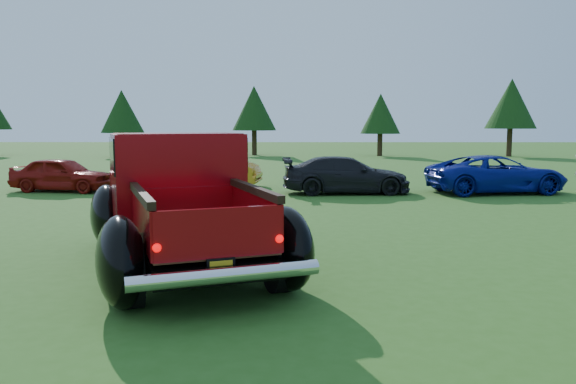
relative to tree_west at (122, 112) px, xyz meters
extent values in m
plane|color=#2F5C1A|center=(12.00, -29.00, -3.11)|extent=(120.00, 120.00, 0.00)
cylinder|color=#332114|center=(0.00, 0.00, -2.28)|extent=(0.36, 0.36, 1.66)
cone|color=black|center=(0.00, 0.00, 0.02)|extent=(2.94, 2.94, 2.94)
cylinder|color=#332114|center=(9.00, 2.00, -2.21)|extent=(0.36, 0.36, 1.80)
cone|color=black|center=(9.00, 2.00, 0.29)|extent=(3.20, 3.20, 3.20)
cylinder|color=#332114|center=(18.00, 1.00, -2.32)|extent=(0.36, 0.36, 1.58)
cone|color=black|center=(18.00, 1.00, -0.12)|extent=(2.82, 2.82, 2.82)
cylinder|color=#332114|center=(27.00, 0.50, -2.14)|extent=(0.36, 0.36, 1.94)
cone|color=black|center=(27.00, 0.50, 0.56)|extent=(3.46, 3.46, 3.46)
cylinder|color=black|center=(9.69, -32.23, -2.65)|extent=(0.58, 0.96, 0.92)
cylinder|color=black|center=(11.52, -31.55, -2.65)|extent=(0.58, 0.96, 0.92)
cylinder|color=black|center=(8.40, -28.79, -2.65)|extent=(0.58, 0.96, 0.92)
cylinder|color=black|center=(10.23, -28.11, -2.65)|extent=(0.58, 0.96, 0.92)
cube|color=black|center=(9.94, -30.12, -2.59)|extent=(3.40, 5.62, 0.23)
cube|color=maroon|center=(9.27, -28.34, -2.12)|extent=(2.43, 2.30, 0.71)
cube|color=silver|center=(8.96, -27.52, -2.13)|extent=(1.74, 0.71, 0.57)
cube|color=maroon|center=(9.80, -29.74, -1.73)|extent=(2.38, 1.95, 1.49)
cube|color=black|center=(9.80, -29.74, -1.33)|extent=(2.38, 1.86, 0.57)
cube|color=maroon|center=(9.80, -29.74, -1.02)|extent=(2.25, 1.81, 0.09)
cube|color=brown|center=(10.44, -31.46, -2.40)|extent=(2.26, 2.69, 0.06)
cube|color=maroon|center=(9.72, -31.73, -2.10)|extent=(0.86, 2.17, 0.60)
cube|color=maroon|center=(11.17, -31.19, -2.10)|extent=(0.86, 2.17, 0.60)
cube|color=maroon|center=(10.04, -30.39, -2.10)|extent=(1.47, 0.60, 0.60)
cube|color=maroon|center=(10.85, -32.53, -2.10)|extent=(1.48, 0.61, 0.60)
cube|color=black|center=(9.72, -31.73, -1.74)|extent=(0.90, 2.19, 0.10)
cube|color=black|center=(11.17, -31.19, -1.74)|extent=(0.90, 2.19, 0.10)
ellipsoid|color=black|center=(9.58, -32.27, -2.51)|extent=(0.92, 1.32, 1.01)
ellipsoid|color=black|center=(11.63, -31.51, -2.51)|extent=(0.92, 1.32, 1.01)
ellipsoid|color=black|center=(8.29, -28.83, -2.51)|extent=(0.92, 1.32, 1.01)
ellipsoid|color=black|center=(10.34, -28.07, -2.51)|extent=(0.92, 1.32, 1.01)
cube|color=black|center=(8.94, -30.55, -2.73)|extent=(1.19, 2.39, 0.07)
cube|color=black|center=(10.98, -29.79, -2.73)|extent=(1.19, 2.39, 0.07)
cylinder|color=silver|center=(10.95, -32.80, -2.53)|extent=(2.16, 0.96, 0.18)
cube|color=black|center=(10.86, -32.58, -2.48)|extent=(0.33, 0.14, 0.17)
cube|color=gold|center=(10.87, -32.59, -2.48)|extent=(0.26, 0.11, 0.11)
sphere|color=#CC0505|center=(10.17, -32.83, -2.21)|extent=(0.10, 0.10, 0.10)
sphere|color=#CC0505|center=(11.55, -32.31, -2.21)|extent=(0.10, 0.10, 0.10)
imported|color=maroon|center=(3.92, -20.12, -2.53)|extent=(3.58, 1.88, 1.16)
imported|color=orange|center=(8.50, -18.72, -2.43)|extent=(4.26, 1.87, 1.36)
imported|color=black|center=(13.50, -20.60, -2.50)|extent=(4.26, 1.91, 1.21)
imported|color=navy|center=(18.50, -20.47, -2.48)|extent=(4.75, 2.71, 1.25)
camera|label=1|loc=(11.69, -39.03, -0.82)|focal=35.00mm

